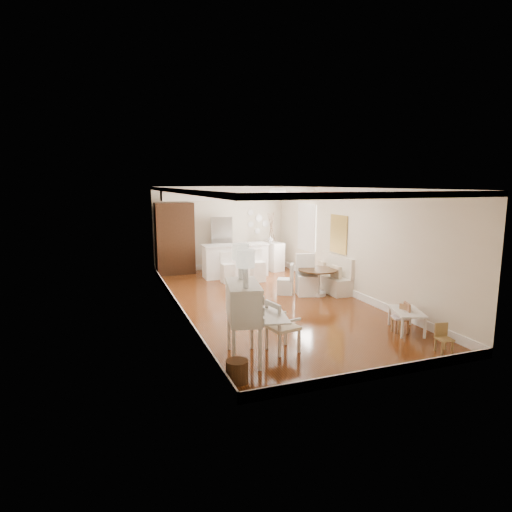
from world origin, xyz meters
TOP-DOWN VIEW (x-y plane):
  - room at (0.04, 0.32)m, footprint 9.00×9.04m
  - secretary_bureau at (-1.70, -3.10)m, footprint 1.21×1.23m
  - gustavian_armchair at (-0.93, -2.98)m, footprint 0.61×0.61m
  - wicker_basket at (-2.05, -3.84)m, footprint 0.43×0.43m
  - kids_table at (1.77, -2.91)m, footprint 0.78×0.98m
  - kids_chair_a at (1.63, -2.90)m, footprint 0.31×0.31m
  - kids_chair_b at (1.64, -2.88)m, footprint 0.36×0.36m
  - kids_chair_c at (1.67, -4.02)m, footprint 0.28×0.28m
  - banquette at (1.99, 0.50)m, footprint 0.52×1.60m
  - dining_table at (1.44, 0.18)m, footprint 1.18×1.18m
  - slip_chair_near at (1.19, 0.30)m, footprint 0.62×0.64m
  - slip_chair_far at (0.70, 0.59)m, footprint 0.54×0.53m
  - breakfast_counter at (0.10, 3.10)m, footprint 2.05×0.65m
  - bar_stool_left at (-0.36, 2.39)m, footprint 0.39×0.39m
  - bar_stool_right at (0.53, 2.22)m, footprint 0.39×0.39m
  - pantry_cabinet at (-1.60, 4.18)m, footprint 1.20×0.60m
  - fridge at (0.30, 4.15)m, footprint 0.75×0.65m
  - sideboard at (1.57, 3.72)m, footprint 0.65×1.06m
  - pencil_cup at (1.85, -2.78)m, footprint 0.14×0.14m
  - branch_vase at (1.55, 3.75)m, footprint 0.23×0.23m

SIDE VIEW (x-z plane):
  - wicker_basket at x=-2.05m, z-range 0.00..0.33m
  - kids_table at x=1.77m, z-range 0.00..0.43m
  - kids_chair_c at x=1.67m, z-range 0.00..0.51m
  - kids_chair_a at x=1.63m, z-range 0.00..0.55m
  - kids_chair_b at x=1.64m, z-range 0.00..0.60m
  - dining_table at x=1.44m, z-range 0.00..0.70m
  - slip_chair_far at x=0.70m, z-range 0.00..0.81m
  - bar_stool_left at x=-0.36m, z-range 0.00..0.89m
  - gustavian_armchair at x=-0.93m, z-range 0.00..0.91m
  - sideboard at x=1.57m, z-range 0.00..0.94m
  - pencil_cup at x=1.85m, z-range 0.43..0.52m
  - bar_stool_right at x=0.53m, z-range 0.00..0.96m
  - banquette at x=1.99m, z-range 0.00..0.98m
  - breakfast_counter at x=0.10m, z-range 0.00..1.03m
  - slip_chair_near at x=1.19m, z-range 0.00..1.07m
  - secretary_bureau at x=-1.70m, z-range 0.00..1.31m
  - fridge at x=0.30m, z-range 0.00..1.80m
  - branch_vase at x=1.55m, z-range 0.94..1.15m
  - pantry_cabinet at x=-1.60m, z-range 0.00..2.30m
  - room at x=0.04m, z-range 0.57..3.39m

